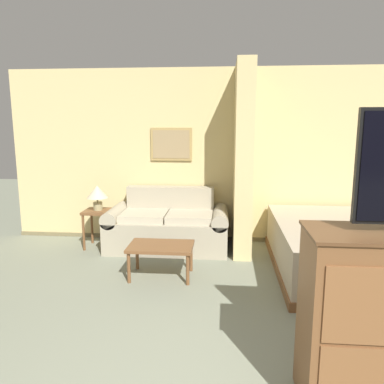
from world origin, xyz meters
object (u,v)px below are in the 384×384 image
Objects in this scene: couch at (168,226)px; bed at (347,248)px; backpack at (376,215)px; coffee_table at (161,249)px; table_lamp at (97,193)px.

couch is 0.80× the size of bed.
couch is 4.21× the size of backpack.
coffee_table is at bearing -170.93° from bed.
coffee_table is 1.55m from table_lamp.
couch is 2.73m from backpack.
backpack is at bearing -23.35° from couch.
backpack is at bearing -0.21° from coffee_table.
bed reaches higher than coffee_table.
table_lamp is (-1.01, -0.06, 0.48)m from couch.
coffee_table is at bearing -42.51° from table_lamp.
coffee_table is at bearing -85.82° from couch.
bed is at bearing 113.70° from backpack.
couch reaches higher than coffee_table.
coffee_table is 2.08× the size of table_lamp.
table_lamp is at bearing -176.85° from couch.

